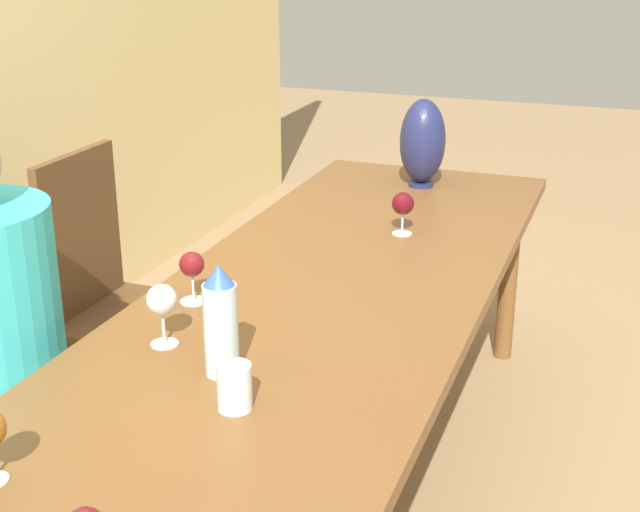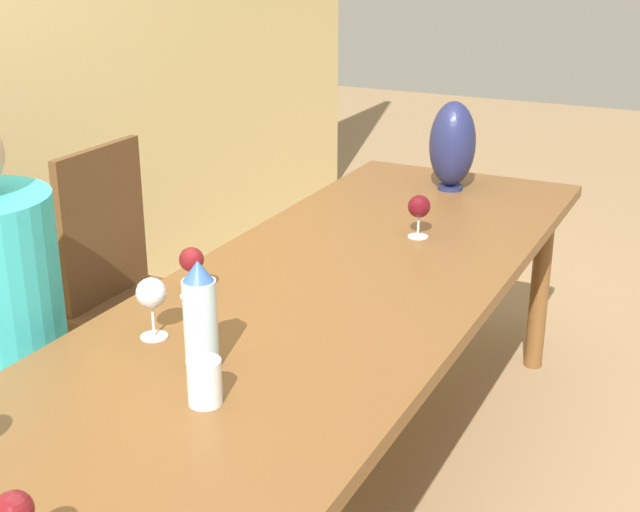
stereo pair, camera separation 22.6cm
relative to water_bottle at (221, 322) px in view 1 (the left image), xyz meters
The scene contains 8 objects.
dining_table 0.33m from the water_bottle, ahead, with size 3.13×0.85×0.72m.
water_bottle is the anchor object (origin of this frame).
water_tumbler 0.17m from the water_bottle, 144.64° to the right, with size 0.07×0.07×0.10m.
vase 1.58m from the water_bottle, ahead, with size 0.17×0.17×0.32m.
wine_glass_3 0.21m from the water_bottle, 66.91° to the left, with size 0.07×0.07×0.15m.
wine_glass_4 1.04m from the water_bottle, ahead, with size 0.07×0.07×0.13m.
wine_glass_6 0.41m from the water_bottle, 36.73° to the left, with size 0.07×0.07×0.14m.
chair_far 1.05m from the water_bottle, 46.03° to the left, with size 0.44×0.44×0.98m.
Camera 1 is at (-1.82, -0.76, 1.64)m, focal length 50.00 mm.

